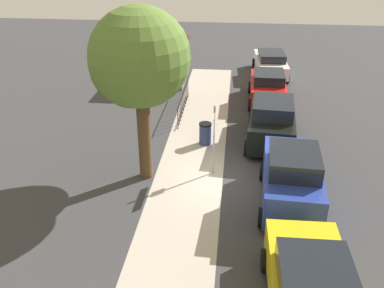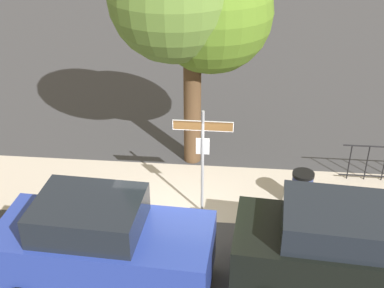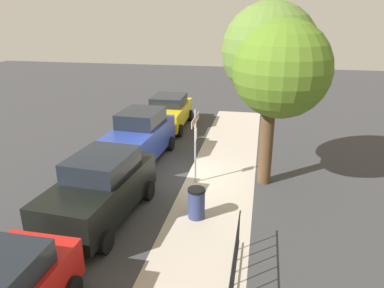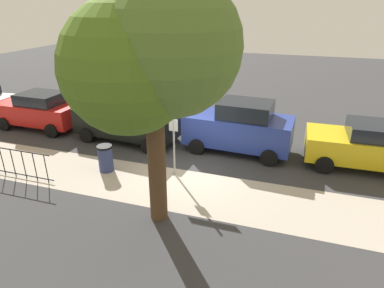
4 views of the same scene
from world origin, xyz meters
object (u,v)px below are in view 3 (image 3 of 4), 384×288
object	(u,v)px
shade_tree	(276,63)
trash_bin	(196,203)
car_blue	(140,136)
car_black	(100,188)
street_sign	(195,133)
car_yellow	(168,112)

from	to	relation	value
shade_tree	trash_bin	distance (m)	5.35
car_blue	car_black	bearing A→B (deg)	7.28
street_sign	trash_bin	bearing A→B (deg)	11.40
street_sign	trash_bin	world-z (taller)	street_sign
trash_bin	car_blue	bearing A→B (deg)	-142.84
car_blue	trash_bin	size ratio (longest dim) A/B	4.42
street_sign	car_blue	xyz separation A→B (m)	(-1.77, -2.72, -0.87)
shade_tree	car_black	size ratio (longest dim) A/B	1.38
shade_tree	car_blue	bearing A→B (deg)	-104.03
car_yellow	car_blue	xyz separation A→B (m)	(4.80, 0.01, 0.17)
street_sign	car_black	world-z (taller)	street_sign
shade_tree	car_blue	world-z (taller)	shade_tree
street_sign	car_yellow	distance (m)	7.20
street_sign	car_blue	distance (m)	3.36
street_sign	car_yellow	size ratio (longest dim) A/B	0.64
shade_tree	car_yellow	xyz separation A→B (m)	(-6.15, -5.40, -3.55)
street_sign	car_black	distance (m)	3.95
car_blue	street_sign	bearing A→B (deg)	59.95
car_yellow	trash_bin	world-z (taller)	car_yellow
car_yellow	car_blue	size ratio (longest dim) A/B	1.01
car_blue	shade_tree	bearing A→B (deg)	79.03
street_sign	car_blue	bearing A→B (deg)	-123.11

